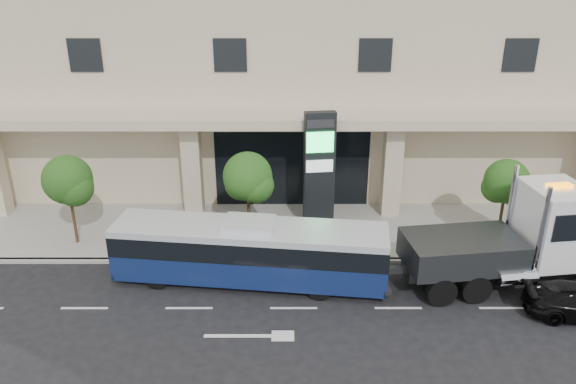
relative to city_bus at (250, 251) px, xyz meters
name	(u,v)px	position (x,y,z in m)	size (l,w,h in m)	color
ground	(293,287)	(1.76, -0.43, -1.42)	(120.00, 120.00, 0.00)	black
sidewalk	(292,230)	(1.76, 4.57, -1.34)	(120.00, 6.00, 0.15)	gray
curb	(293,261)	(1.76, 1.57, -1.34)	(120.00, 0.30, 0.15)	gray
convention_center	(291,1)	(1.76, 15.00, 8.55)	(60.00, 17.60, 20.00)	#C1AE90
tree_left	(68,183)	(-8.21, 3.17, 1.69)	(2.27, 2.20, 4.22)	#422B19
tree_mid	(248,180)	(-0.21, 3.17, 1.84)	(2.28, 2.20, 4.38)	#422B19
tree_right	(507,184)	(11.29, 3.17, 1.62)	(2.10, 2.00, 4.04)	#422B19
city_bus	(250,251)	(0.00, 0.00, 0.00)	(11.21, 3.65, 2.79)	black
tow_truck	(527,240)	(11.13, -0.04, 0.52)	(10.42, 3.72, 4.71)	#2D3033
signage_pylon	(319,171)	(3.02, 4.74, 1.67)	(1.50, 0.71, 5.78)	black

